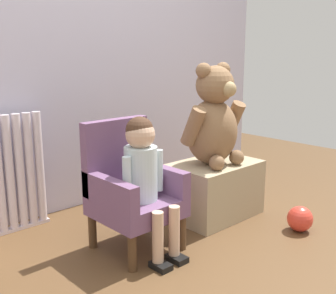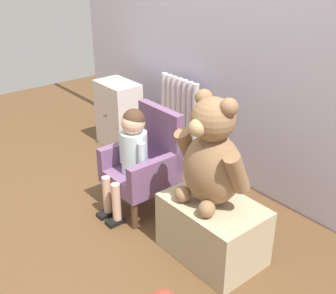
{
  "view_description": "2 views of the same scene",
  "coord_description": "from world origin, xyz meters",
  "px_view_note": "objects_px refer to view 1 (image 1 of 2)",
  "views": [
    {
      "loc": [
        -1.32,
        -1.25,
        1.05
      ],
      "look_at": [
        0.28,
        0.47,
        0.5
      ],
      "focal_mm": 45.0,
      "sensor_mm": 36.0,
      "label": 1
    },
    {
      "loc": [
        1.98,
        -1.0,
        1.64
      ],
      "look_at": [
        0.24,
        0.42,
        0.54
      ],
      "focal_mm": 45.0,
      "sensor_mm": 36.0,
      "label": 2
    }
  ],
  "objects_px": {
    "low_bench": "(214,189)",
    "child_figure": "(144,167)",
    "radiator": "(10,175)",
    "toy_ball": "(300,219)",
    "child_armchair": "(131,189)",
    "large_teddy_bear": "(213,120)"
  },
  "relations": [
    {
      "from": "child_armchair",
      "to": "toy_ball",
      "type": "height_order",
      "value": "child_armchair"
    },
    {
      "from": "child_figure",
      "to": "toy_ball",
      "type": "xyz_separation_m",
      "value": [
        0.84,
        -0.42,
        -0.39
      ]
    },
    {
      "from": "low_bench",
      "to": "radiator",
      "type": "bearing_deg",
      "value": 148.2
    },
    {
      "from": "radiator",
      "to": "low_bench",
      "type": "bearing_deg",
      "value": -31.8
    },
    {
      "from": "radiator",
      "to": "toy_ball",
      "type": "bearing_deg",
      "value": -43.19
    },
    {
      "from": "radiator",
      "to": "toy_ball",
      "type": "relative_size",
      "value": 4.6
    },
    {
      "from": "radiator",
      "to": "toy_ball",
      "type": "xyz_separation_m",
      "value": [
        1.23,
        -1.16,
        -0.27
      ]
    },
    {
      "from": "child_armchair",
      "to": "large_teddy_bear",
      "type": "xyz_separation_m",
      "value": [
        0.63,
        -0.03,
        0.3
      ]
    },
    {
      "from": "radiator",
      "to": "child_figure",
      "type": "distance_m",
      "value": 0.84
    },
    {
      "from": "large_teddy_bear",
      "to": "toy_ball",
      "type": "height_order",
      "value": "large_teddy_bear"
    },
    {
      "from": "child_figure",
      "to": "large_teddy_bear",
      "type": "distance_m",
      "value": 0.65
    },
    {
      "from": "child_armchair",
      "to": "radiator",
      "type": "bearing_deg",
      "value": 121.84
    },
    {
      "from": "low_bench",
      "to": "child_figure",
      "type": "bearing_deg",
      "value": -172.16
    },
    {
      "from": "radiator",
      "to": "toy_ball",
      "type": "distance_m",
      "value": 1.71
    },
    {
      "from": "child_armchair",
      "to": "large_teddy_bear",
      "type": "height_order",
      "value": "large_teddy_bear"
    },
    {
      "from": "large_teddy_bear",
      "to": "toy_ball",
      "type": "xyz_separation_m",
      "value": [
        0.21,
        -0.5,
        -0.55
      ]
    },
    {
      "from": "child_figure",
      "to": "low_bench",
      "type": "height_order",
      "value": "child_figure"
    },
    {
      "from": "child_armchair",
      "to": "low_bench",
      "type": "xyz_separation_m",
      "value": [
        0.66,
        -0.02,
        -0.15
      ]
    },
    {
      "from": "child_figure",
      "to": "low_bench",
      "type": "distance_m",
      "value": 0.73
    },
    {
      "from": "toy_ball",
      "to": "radiator",
      "type": "bearing_deg",
      "value": 136.81
    },
    {
      "from": "radiator",
      "to": "child_armchair",
      "type": "relative_size",
      "value": 1.01
    },
    {
      "from": "toy_ball",
      "to": "child_armchair",
      "type": "bearing_deg",
      "value": 147.88
    }
  ]
}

